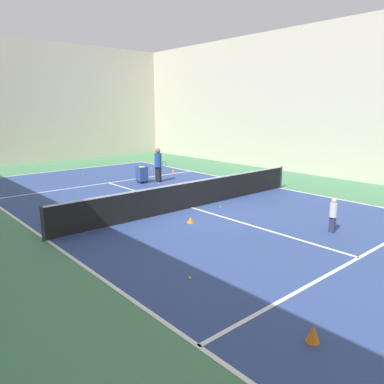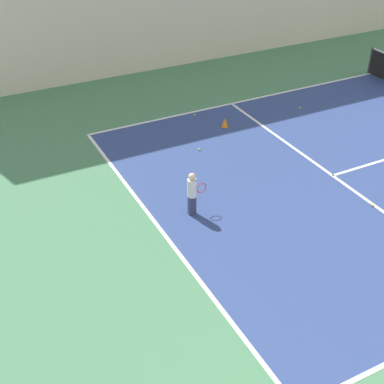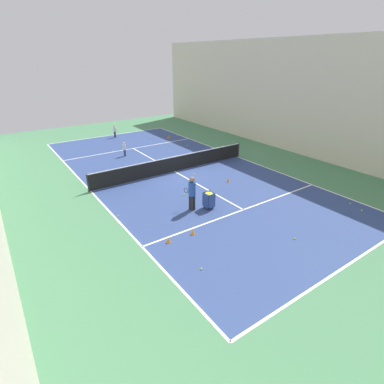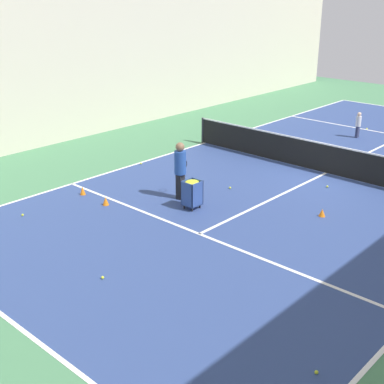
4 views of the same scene
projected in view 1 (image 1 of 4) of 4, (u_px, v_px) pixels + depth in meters
name	position (u px, v px, depth m)	size (l,w,h in m)	color
ground_plane	(192.00, 208.00, 14.77)	(37.45, 37.45, 0.00)	#477F56
court_playing_area	(192.00, 208.00, 14.77)	(11.42, 24.37, 0.00)	navy
line_baseline_far	(66.00, 170.00, 23.73)	(11.42, 0.10, 0.00)	white
line_sideline_left	(48.00, 241.00, 11.11)	(0.10, 24.37, 0.00)	white
line_sideline_right	(279.00, 188.00, 18.43)	(0.10, 24.37, 0.00)	white
line_service_near	(359.00, 258.00, 9.85)	(11.42, 0.10, 0.00)	white
line_service_far	(108.00, 183.00, 19.70)	(11.42, 0.10, 0.00)	white
line_centre_service	(192.00, 208.00, 14.77)	(0.10, 13.40, 0.00)	white
hall_enclosure_right	(334.00, 101.00, 20.47)	(0.15, 33.75, 8.46)	beige
hall_enclosure_far	(35.00, 103.00, 26.20)	(20.50, 0.15, 8.46)	beige
tennis_net	(192.00, 194.00, 14.65)	(11.72, 0.10, 1.07)	#2D2D33
coach_at_net	(158.00, 163.00, 19.73)	(0.43, 0.70, 1.80)	black
child_midcourt	(333.00, 213.00, 11.74)	(0.22, 0.22, 1.12)	#2D3351
ball_cart	(142.00, 172.00, 19.57)	(0.46, 0.48, 0.89)	#2D478C
training_cone_0	(157.00, 172.00, 22.17)	(0.20, 0.20, 0.25)	orange
training_cone_1	(173.00, 170.00, 22.91)	(0.18, 0.18, 0.27)	orange
training_cone_2	(190.00, 220.00, 12.83)	(0.26, 0.26, 0.20)	orange
training_cone_3	(108.00, 197.00, 16.12)	(0.19, 0.19, 0.22)	orange
training_cone_4	(313.00, 334.00, 6.27)	(0.24, 0.24, 0.31)	orange
tennis_ball_0	(223.00, 177.00, 21.08)	(0.07, 0.07, 0.07)	yellow
tennis_ball_1	(158.00, 204.00, 15.19)	(0.07, 0.07, 0.07)	yellow
tennis_ball_3	(159.00, 183.00, 19.37)	(0.07, 0.07, 0.07)	yellow
tennis_ball_5	(190.00, 278.00, 8.61)	(0.07, 0.07, 0.07)	yellow
tennis_ball_6	(221.00, 207.00, 14.79)	(0.07, 0.07, 0.07)	yellow
tennis_ball_7	(169.00, 188.00, 18.31)	(0.07, 0.07, 0.07)	yellow
tennis_ball_8	(83.00, 174.00, 22.09)	(0.07, 0.07, 0.07)	yellow
tennis_ball_9	(151.00, 168.00, 24.48)	(0.07, 0.07, 0.07)	yellow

